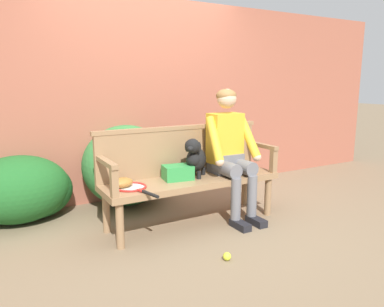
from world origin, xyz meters
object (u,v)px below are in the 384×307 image
Objects in this scene: tennis_racket at (132,187)px; tennis_ball at (227,256)px; person_seated at (230,148)px; baseball_glove at (122,183)px; garden_bench at (192,184)px; sports_bag at (178,172)px; dog_on_bench at (195,157)px.

tennis_racket is 1.03m from tennis_ball.
person_seated reaches higher than baseball_glove.
garden_bench is at bearing -19.31° from baseball_glove.
garden_bench is 6.42× the size of sports_bag.
dog_on_bench is at bearing 21.63° from garden_bench.
person_seated is 4.78× the size of sports_bag.
dog_on_bench is at bearing -17.73° from baseball_glove.
garden_bench is 0.92m from tennis_ball.
baseball_glove reaches higher than tennis_ball.
garden_bench reaches higher than tennis_ball.
dog_on_bench is 1.08m from tennis_ball.
baseball_glove is 0.57m from sports_bag.
tennis_racket is 8.80× the size of tennis_ball.
sports_bag is (0.50, 0.08, 0.06)m from tennis_racket.
baseball_glove is (-0.07, 0.08, 0.04)m from tennis_racket.
tennis_racket is at bearing -176.04° from garden_bench.
baseball_glove is at bearing 179.11° from dog_on_bench.
tennis_racket is (-1.08, -0.03, -0.26)m from person_seated.
baseball_glove is at bearing 177.53° from garden_bench.
tennis_ball is (0.56, -0.86, -0.48)m from baseball_glove.
tennis_racket is (-0.64, -0.04, 0.07)m from garden_bench.
baseball_glove is 1.14m from tennis_ball.
dog_on_bench is 0.23m from sports_bag.
garden_bench is 8.17× the size of baseball_glove.
sports_bag reaches higher than tennis_racket.
baseball_glove reaches higher than garden_bench.
person_seated reaches higher than dog_on_bench.
tennis_racket reaches higher than tennis_ball.
person_seated is 1.23m from tennis_ball.
tennis_ball is at bearing -103.04° from dog_on_bench.
sports_bag is (-0.14, 0.03, 0.13)m from garden_bench.
garden_bench is at bearing -158.37° from dog_on_bench.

